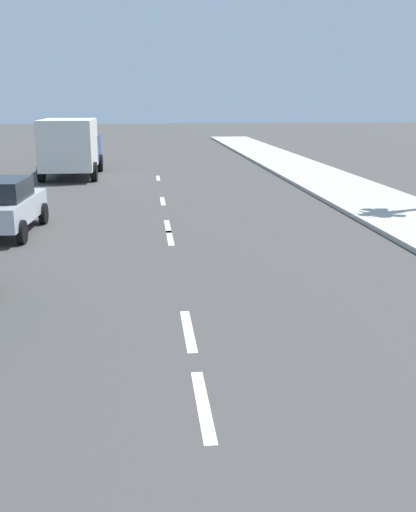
# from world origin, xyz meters

# --- Properties ---
(ground_plane) EXTENTS (160.00, 160.00, 0.00)m
(ground_plane) POSITION_xyz_m (0.00, 20.00, 0.00)
(ground_plane) COLOR #423F3D
(sidewalk_strip) EXTENTS (3.60, 80.00, 0.14)m
(sidewalk_strip) POSITION_xyz_m (7.76, 22.00, 0.07)
(sidewalk_strip) COLOR #B2ADA3
(sidewalk_strip) RESTS_ON ground
(lane_stripe_2) EXTENTS (0.16, 1.80, 0.01)m
(lane_stripe_2) POSITION_xyz_m (0.00, 9.89, 0.00)
(lane_stripe_2) COLOR white
(lane_stripe_2) RESTS_ON ground
(lane_stripe_3) EXTENTS (0.16, 1.80, 0.01)m
(lane_stripe_3) POSITION_xyz_m (0.00, 12.33, 0.00)
(lane_stripe_3) COLOR white
(lane_stripe_3) RESTS_ON ground
(lane_stripe_4) EXTENTS (0.16, 1.80, 0.01)m
(lane_stripe_4) POSITION_xyz_m (0.00, 19.06, 0.00)
(lane_stripe_4) COLOR white
(lane_stripe_4) RESTS_ON ground
(lane_stripe_5) EXTENTS (0.16, 1.80, 0.01)m
(lane_stripe_5) POSITION_xyz_m (0.00, 20.57, 0.00)
(lane_stripe_5) COLOR white
(lane_stripe_5) RESTS_ON ground
(lane_stripe_6) EXTENTS (0.16, 1.80, 0.01)m
(lane_stripe_6) POSITION_xyz_m (0.00, 25.11, 0.00)
(lane_stripe_6) COLOR white
(lane_stripe_6) RESTS_ON ground
(lane_stripe_7) EXTENTS (0.16, 1.80, 0.01)m
(lane_stripe_7) POSITION_xyz_m (0.00, 31.82, 0.00)
(lane_stripe_7) COLOR white
(lane_stripe_7) RESTS_ON ground
(parked_car_silver) EXTENTS (1.96, 3.90, 1.57)m
(parked_car_silver) POSITION_xyz_m (-4.64, 20.07, 0.83)
(parked_car_silver) COLOR #B7BABF
(parked_car_silver) RESTS_ON ground
(delivery_truck) EXTENTS (2.68, 6.24, 2.80)m
(delivery_truck) POSITION_xyz_m (-4.19, 32.81, 1.50)
(delivery_truck) COLOR #23478C
(delivery_truck) RESTS_ON ground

